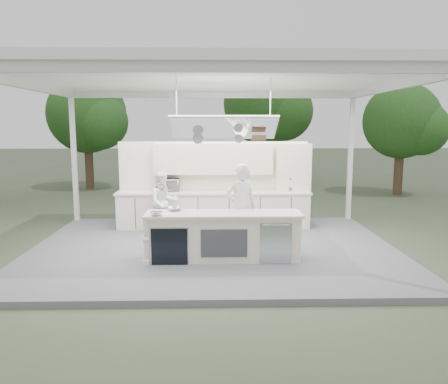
{
  "coord_description": "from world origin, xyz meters",
  "views": [
    {
      "loc": [
        0.0,
        -9.41,
        2.78
      ],
      "look_at": [
        0.24,
        0.4,
        1.29
      ],
      "focal_mm": 35.0,
      "sensor_mm": 36.0,
      "label": 1
    }
  ],
  "objects_px": {
    "demo_island": "(222,236)",
    "head_chef": "(241,208)",
    "sous_chef": "(164,202)",
    "back_counter": "(214,209)"
  },
  "relations": [
    {
      "from": "sous_chef",
      "to": "demo_island",
      "type": "bearing_deg",
      "value": -80.52
    },
    {
      "from": "demo_island",
      "to": "head_chef",
      "type": "height_order",
      "value": "head_chef"
    },
    {
      "from": "back_counter",
      "to": "head_chef",
      "type": "bearing_deg",
      "value": -75.42
    },
    {
      "from": "demo_island",
      "to": "back_counter",
      "type": "bearing_deg",
      "value": 93.63
    },
    {
      "from": "demo_island",
      "to": "head_chef",
      "type": "distance_m",
      "value": 0.85
    },
    {
      "from": "demo_island",
      "to": "head_chef",
      "type": "bearing_deg",
      "value": 55.34
    },
    {
      "from": "demo_island",
      "to": "head_chef",
      "type": "relative_size",
      "value": 1.65
    },
    {
      "from": "back_counter",
      "to": "sous_chef",
      "type": "height_order",
      "value": "sous_chef"
    },
    {
      "from": "demo_island",
      "to": "back_counter",
      "type": "height_order",
      "value": "same"
    },
    {
      "from": "demo_island",
      "to": "head_chef",
      "type": "xyz_separation_m",
      "value": [
        0.4,
        0.58,
        0.47
      ]
    }
  ]
}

